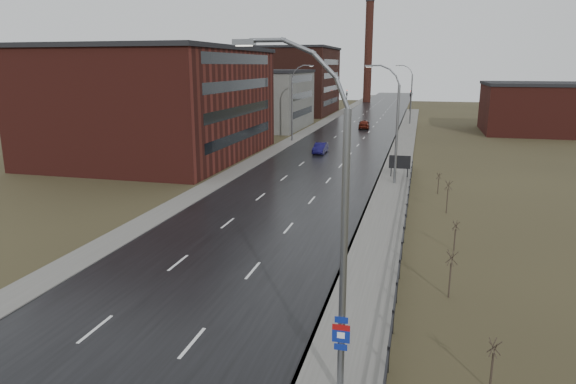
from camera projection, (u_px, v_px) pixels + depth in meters
The scene contains 24 objects.
road at pixel (342, 145), 74.51m from camera, with size 14.00×300.00×0.06m, color black.
sidewalk_right at pixel (392, 186), 48.90m from camera, with size 3.20×180.00×0.18m, color #595651.
curb_right at pixel (376, 185), 49.27m from camera, with size 0.16×180.00×0.18m, color slate.
sidewalk_left at pixel (287, 143), 76.50m from camera, with size 2.40×260.00×0.12m, color #595651.
warehouse_near at pixel (158, 103), 63.91m from camera, with size 22.44×28.56×13.50m.
warehouse_mid at pixel (261, 99), 94.55m from camera, with size 16.32×20.40×10.50m.
warehouse_far at pixel (278, 80), 123.35m from camera, with size 26.52×24.48×15.50m.
building_right at pixel (540, 108), 86.78m from camera, with size 18.36×16.32×8.50m.
smokestack at pixel (368, 51), 156.82m from camera, with size 2.70×2.70×30.70m.
streetlight_main at pixel (334, 232), 16.49m from camera, with size 3.91×0.29×12.11m.
streetlight_right_mid at pixel (394, 124), 48.49m from camera, with size 3.36×0.28×11.35m.
streetlight_left at pixel (294, 103), 76.87m from camera, with size 3.36×0.28×11.35m.
streetlight_right_far at pixel (410, 94), 99.23m from camera, with size 3.36×0.28×11.35m.
guardrail at pixel (403, 236), 32.66m from camera, with size 0.10×53.05×1.10m.
shrub_b at pixel (492, 364), 18.05m from camera, with size 0.48×0.50×1.99m.
shrub_c at pixel (450, 273), 25.31m from camera, with size 0.58×0.62×2.47m.
shrub_d at pixel (455, 235), 31.78m from camera, with size 0.47×0.49×1.95m.
shrub_e at pixel (447, 196), 39.87m from camera, with size 0.62×0.66×2.63m.
shrub_f at pixel (438, 183), 46.02m from camera, with size 0.46×0.49×1.93m.
billboard at pixel (400, 163), 52.12m from camera, with size 2.15×0.17×2.39m.
traffic_light_left at pixel (347, 92), 131.74m from camera, with size 0.58×2.73×5.30m.
traffic_light_right at pixel (411, 93), 127.84m from camera, with size 0.58×2.73×5.30m.
car_near at pixel (320, 149), 67.14m from camera, with size 1.45×4.15×1.37m, color #100C3F.
car_far at pixel (364, 124), 93.46m from camera, with size 1.94×4.82×1.64m, color #53170D.
Camera 1 is at (10.97, -13.57, 11.27)m, focal length 32.00 mm.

